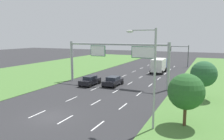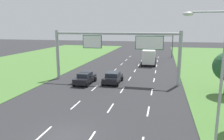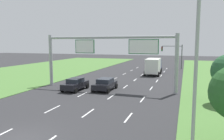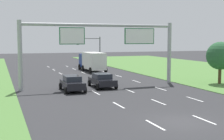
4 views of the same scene
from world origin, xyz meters
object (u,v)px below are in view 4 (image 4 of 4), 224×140
Objects in this scene: car_near_red at (102,80)px; traffic_light_mast at (90,46)px; sign_gantry at (104,41)px; box_truck at (92,61)px; car_lead_silver at (72,83)px; roadside_tree_mid at (220,56)px.

car_near_red is 28.38m from traffic_light_mast.
car_near_red is at bearing -121.90° from sign_gantry.
box_truck reaches higher than car_near_red.
roadside_tree_mid is at bearing -2.64° from car_lead_silver.
car_near_red is 0.24× the size of sign_gantry.
traffic_light_mast is at bearing 73.88° from box_truck.
car_near_red is at bearing 170.03° from roadside_tree_mid.
car_near_red is 0.87× the size of roadside_tree_mid.
roadside_tree_mid is (9.60, -18.81, 1.58)m from box_truck.
car_lead_silver is 30.54m from traffic_light_mast.
box_truck is at bearing -104.96° from traffic_light_mast.
traffic_light_mast reaches higher than car_near_red.
traffic_light_mast is at bearing 102.65° from roadside_tree_mid.
sign_gantry reaches higher than traffic_light_mast.
roadside_tree_mid is (16.89, -1.13, 2.45)m from car_lead_silver.
car_lead_silver is at bearing -154.41° from sign_gantry.
traffic_light_mast is (2.92, 10.94, 2.21)m from box_truck.
box_truck is 1.58× the size of roadside_tree_mid.
box_truck is at bearing 78.06° from sign_gantry.
sign_gantry is 13.39m from roadside_tree_mid.
car_lead_silver is at bearing -113.54° from box_truck.
traffic_light_mast is 30.50m from roadside_tree_mid.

